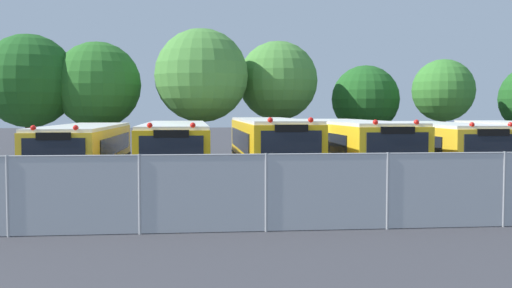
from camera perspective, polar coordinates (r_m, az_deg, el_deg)
The scene contains 13 objects.
ground_plane at distance 25.71m, azimuth 5.06°, elevation -3.53°, with size 160.00×160.00×0.00m, color #38383D.
school_bus_0 at distance 25.52m, azimuth -15.49°, elevation -0.69°, with size 2.59×10.70×2.52m.
school_bus_1 at distance 24.99m, azimuth -7.42°, elevation -0.59°, with size 2.55×11.16×2.60m.
school_bus_2 at distance 25.23m, azimuth 1.27°, elevation -0.34°, with size 2.48×11.28×2.76m.
school_bus_3 at distance 26.14m, azimuth 8.79°, elevation -0.34°, with size 2.73×11.50×2.68m.
school_bus_4 at distance 27.13m, azimuth 16.63°, elevation -0.43°, with size 2.82×9.96×2.57m.
tree_0 at distance 35.17m, azimuth -20.30°, elevation 5.38°, with size 4.97×4.97×7.02m.
tree_1 at distance 34.65m, azimuth -14.12°, elevation 5.37°, with size 4.68×4.68×6.68m.
tree_2 at distance 33.68m, azimuth -5.00°, elevation 6.27°, with size 5.05×5.05×7.37m.
tree_3 at distance 35.79m, azimuth 1.96°, elevation 5.85°, with size 4.56×4.56×6.95m.
tree_4 at distance 37.47m, azimuth 10.18°, elevation 3.98°, with size 4.03×4.03×5.64m.
tree_5 at distance 36.67m, azimuth 16.92°, elevation 4.88°, with size 3.53×3.53×5.86m.
chainlink_fence at distance 15.84m, azimuth 12.02°, elevation -4.12°, with size 24.54×0.07×1.93m.
Camera 1 is at (-4.88, -25.07, 2.99)m, focal length 43.41 mm.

